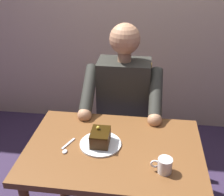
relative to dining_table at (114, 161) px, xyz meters
The scene contains 7 objects.
dining_table is the anchor object (origin of this frame).
chair 0.67m from the dining_table, 90.00° to the right, with size 0.42×0.42×0.91m.
seated_person 0.49m from the dining_table, 90.00° to the right, with size 0.53×0.58×1.26m.
dessert_plate 0.13m from the dining_table, ahead, with size 0.23×0.23×0.01m, color silver.
cake_slice 0.17m from the dining_table, ahead, with size 0.10×0.13×0.10m.
coffee_cup 0.34m from the dining_table, 149.68° to the left, with size 0.11×0.07×0.08m.
dessert_spoon 0.28m from the dining_table, ahead, with size 0.05×0.14×0.01m.
Camera 1 is at (-0.15, 1.23, 1.69)m, focal length 45.71 mm.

